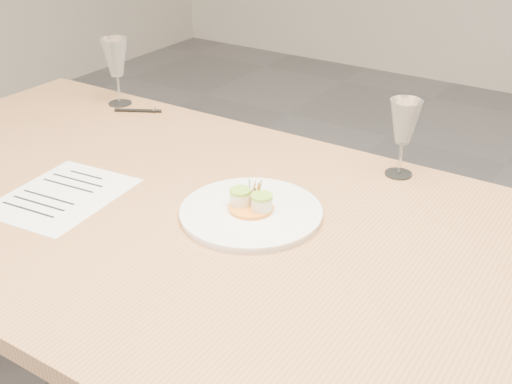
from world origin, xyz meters
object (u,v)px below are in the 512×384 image
Objects in this scene: wine_glass_0 at (115,59)px; wine_glass_1 at (404,124)px; ballpoint_pen at (138,110)px; dinner_plate at (251,211)px; dining_table at (280,269)px; recipe_sheet at (62,196)px.

wine_glass_0 is 1.08× the size of wine_glass_1.
wine_glass_1 is (0.83, 0.03, 0.13)m from ballpoint_pen.
dinner_plate is at bearing -26.34° from wine_glass_0.
wine_glass_1 is at bearing 0.21° from wine_glass_0.
ballpoint_pen is 0.63× the size of wine_glass_0.
recipe_sheet is at bearing -168.61° from dining_table.
ballpoint_pen is at bearing 152.00° from dining_table.
wine_glass_1 reaches higher than recipe_sheet.
wine_glass_1 is at bearing 78.67° from dining_table.
wine_glass_1 is (0.93, 0.00, -0.01)m from wine_glass_0.
wine_glass_0 is at bearing 137.63° from ballpoint_pen.
dining_table is at bearing 5.49° from recipe_sheet.
recipe_sheet is 1.69× the size of wine_glass_1.
ballpoint_pen is at bearing -178.17° from wine_glass_1.
dinner_plate is 0.95× the size of recipe_sheet.
wine_glass_0 is (-0.84, 0.42, 0.21)m from dining_table.
ballpoint_pen is (-0.64, 0.34, -0.01)m from dinner_plate.
wine_glass_0 reaches higher than ballpoint_pen.
wine_glass_1 is at bearing 62.46° from dinner_plate.
wine_glass_0 is (-0.32, 0.52, 0.14)m from recipe_sheet.
dining_table is at bearing -27.19° from dinner_plate.
dining_table is 0.96m from wine_glass_0.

